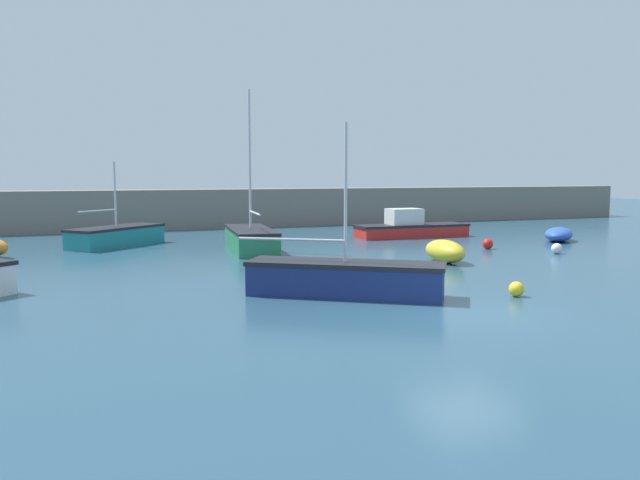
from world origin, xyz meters
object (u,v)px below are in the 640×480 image
(rowboat_white_midwater, at_px, (559,234))
(mooring_buoy_white, at_px, (557,249))
(mooring_buoy_yellow, at_px, (516,289))
(mooring_buoy_red, at_px, (488,244))
(sailboat_twin_hulled, at_px, (116,236))
(sailboat_tall_mast, at_px, (251,239))
(motorboat_grey_hull, at_px, (410,228))
(fishing_dinghy_green, at_px, (445,251))
(sailboat_short_mast, at_px, (345,278))

(rowboat_white_midwater, distance_m, mooring_buoy_white, 5.29)
(mooring_buoy_yellow, height_order, mooring_buoy_red, mooring_buoy_red)
(rowboat_white_midwater, height_order, mooring_buoy_red, rowboat_white_midwater)
(sailboat_twin_hulled, xyz_separation_m, sailboat_tall_mast, (5.37, -3.93, 0.05))
(motorboat_grey_hull, xyz_separation_m, mooring_buoy_yellow, (-5.16, -15.21, -0.29))
(sailboat_tall_mast, xyz_separation_m, rowboat_white_midwater, (15.28, -1.73, -0.18))
(fishing_dinghy_green, xyz_separation_m, mooring_buoy_red, (4.05, 2.91, -0.19))
(sailboat_tall_mast, bearing_deg, motorboat_grey_hull, -67.76)
(rowboat_white_midwater, bearing_deg, sailboat_twin_hulled, 121.21)
(sailboat_tall_mast, bearing_deg, sailboat_twin_hulled, 59.99)
(sailboat_tall_mast, distance_m, mooring_buoy_red, 10.52)
(fishing_dinghy_green, distance_m, sailboat_short_mast, 7.69)
(mooring_buoy_yellow, bearing_deg, sailboat_short_mast, 158.12)
(sailboat_tall_mast, bearing_deg, rowboat_white_midwater, -90.26)
(sailboat_tall_mast, height_order, mooring_buoy_red, sailboat_tall_mast)
(mooring_buoy_red, bearing_deg, mooring_buoy_yellow, -121.95)
(mooring_buoy_yellow, height_order, mooring_buoy_white, mooring_buoy_white)
(motorboat_grey_hull, relative_size, mooring_buoy_yellow, 14.70)
(fishing_dinghy_green, distance_m, sailboat_tall_mast, 8.54)
(fishing_dinghy_green, bearing_deg, mooring_buoy_yellow, 169.11)
(motorboat_grey_hull, height_order, mooring_buoy_red, motorboat_grey_hull)
(sailboat_twin_hulled, distance_m, mooring_buoy_red, 16.96)
(mooring_buoy_red, bearing_deg, fishing_dinghy_green, -144.31)
(sailboat_short_mast, relative_size, mooring_buoy_yellow, 12.63)
(sailboat_tall_mast, height_order, mooring_buoy_white, sailboat_tall_mast)
(fishing_dinghy_green, height_order, sailboat_twin_hulled, sailboat_twin_hulled)
(sailboat_tall_mast, relative_size, mooring_buoy_white, 15.33)
(sailboat_short_mast, distance_m, sailboat_tall_mast, 10.77)
(mooring_buoy_white, bearing_deg, sailboat_short_mast, -156.53)
(rowboat_white_midwater, xyz_separation_m, mooring_buoy_white, (-3.57, -3.90, -0.12))
(sailboat_twin_hulled, bearing_deg, rowboat_white_midwater, -58.16)
(rowboat_white_midwater, relative_size, mooring_buoy_red, 6.09)
(fishing_dinghy_green, relative_size, rowboat_white_midwater, 0.86)
(motorboat_grey_hull, relative_size, mooring_buoy_red, 13.07)
(mooring_buoy_yellow, distance_m, mooring_buoy_white, 10.19)
(rowboat_white_midwater, height_order, mooring_buoy_yellow, rowboat_white_midwater)
(sailboat_short_mast, relative_size, mooring_buoy_white, 11.68)
(sailboat_twin_hulled, bearing_deg, mooring_buoy_red, -67.67)
(rowboat_white_midwater, bearing_deg, motorboat_grey_hull, 99.79)
(sailboat_twin_hulled, bearing_deg, mooring_buoy_white, -72.06)
(fishing_dinghy_green, xyz_separation_m, sailboat_tall_mast, (-5.97, 6.10, 0.09))
(sailboat_short_mast, distance_m, mooring_buoy_white, 12.92)
(fishing_dinghy_green, relative_size, mooring_buoy_white, 5.47)
(sailboat_twin_hulled, relative_size, mooring_buoy_white, 10.39)
(rowboat_white_midwater, relative_size, mooring_buoy_white, 6.33)
(sailboat_short_mast, height_order, mooring_buoy_yellow, sailboat_short_mast)
(motorboat_grey_hull, distance_m, mooring_buoy_yellow, 16.06)
(motorboat_grey_hull, xyz_separation_m, mooring_buoy_white, (2.35, -8.32, -0.27))
(sailboat_tall_mast, bearing_deg, fishing_dinghy_green, -129.41)
(rowboat_white_midwater, xyz_separation_m, mooring_buoy_red, (-5.26, -1.47, -0.11))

